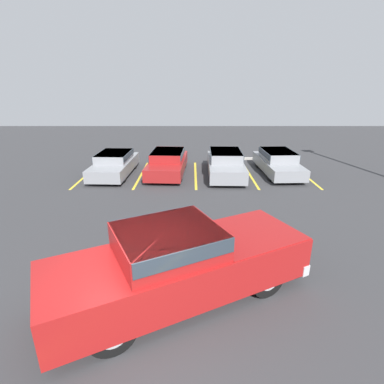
# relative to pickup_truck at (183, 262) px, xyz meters

# --- Properties ---
(ground_plane) EXTENTS (60.00, 60.00, 0.00)m
(ground_plane) POSITION_rel_pickup_truck_xyz_m (-0.95, -0.99, -0.91)
(ground_plane) COLOR #38383A
(stall_stripe_a) EXTENTS (0.12, 5.02, 0.01)m
(stall_stripe_a) POSITION_rel_pickup_truck_xyz_m (-5.47, 9.82, -0.91)
(stall_stripe_a) COLOR yellow
(stall_stripe_a) RESTS_ON ground_plane
(stall_stripe_b) EXTENTS (0.12, 5.02, 0.01)m
(stall_stripe_b) POSITION_rel_pickup_truck_xyz_m (-2.53, 9.82, -0.91)
(stall_stripe_b) COLOR yellow
(stall_stripe_b) RESTS_ON ground_plane
(stall_stripe_c) EXTENTS (0.12, 5.02, 0.01)m
(stall_stripe_c) POSITION_rel_pickup_truck_xyz_m (0.42, 9.82, -0.91)
(stall_stripe_c) COLOR yellow
(stall_stripe_c) RESTS_ON ground_plane
(stall_stripe_d) EXTENTS (0.12, 5.02, 0.01)m
(stall_stripe_d) POSITION_rel_pickup_truck_xyz_m (3.36, 9.82, -0.91)
(stall_stripe_d) COLOR yellow
(stall_stripe_d) RESTS_ON ground_plane
(stall_stripe_e) EXTENTS (0.12, 5.02, 0.01)m
(stall_stripe_e) POSITION_rel_pickup_truck_xyz_m (6.30, 9.82, -0.91)
(stall_stripe_e) COLOR yellow
(stall_stripe_e) RESTS_ON ground_plane
(pickup_truck) EXTENTS (6.20, 4.45, 1.81)m
(pickup_truck) POSITION_rel_pickup_truck_xyz_m (0.00, 0.00, 0.00)
(pickup_truck) COLOR #A51919
(pickup_truck) RESTS_ON ground_plane
(parked_sedan_a) EXTENTS (1.92, 4.38, 1.20)m
(parked_sedan_a) POSITION_rel_pickup_truck_xyz_m (-3.93, 9.80, -0.27)
(parked_sedan_a) COLOR gray
(parked_sedan_a) RESTS_ON ground_plane
(parked_sedan_b) EXTENTS (2.08, 4.60, 1.24)m
(parked_sedan_b) POSITION_rel_pickup_truck_xyz_m (-1.09, 10.03, -0.25)
(parked_sedan_b) COLOR maroon
(parked_sedan_b) RESTS_ON ground_plane
(parked_sedan_c) EXTENTS (1.91, 4.66, 1.30)m
(parked_sedan_c) POSITION_rel_pickup_truck_xyz_m (2.00, 9.72, -0.22)
(parked_sedan_c) COLOR gray
(parked_sedan_c) RESTS_ON ground_plane
(parked_sedan_d) EXTENTS (1.88, 4.54, 1.25)m
(parked_sedan_d) POSITION_rel_pickup_truck_xyz_m (4.88, 10.05, -0.24)
(parked_sedan_d) COLOR gray
(parked_sedan_d) RESTS_ON ground_plane
(wheel_stop_curb) EXTENTS (1.75, 0.20, 0.14)m
(wheel_stop_curb) POSITION_rel_pickup_truck_xyz_m (4.10, 13.11, -0.84)
(wheel_stop_curb) COLOR #B7B2A8
(wheel_stop_curb) RESTS_ON ground_plane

